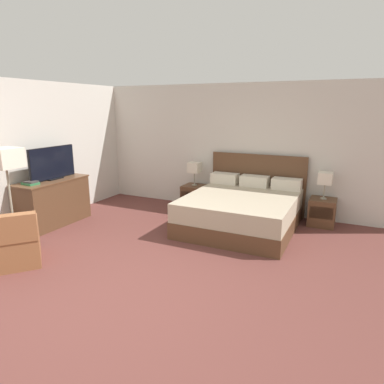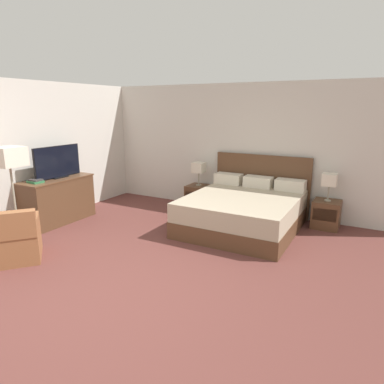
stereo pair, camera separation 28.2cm
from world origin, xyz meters
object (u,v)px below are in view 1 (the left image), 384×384
Objects in this scene: nightstand_left at (194,197)px; floor_lamp at (6,163)px; bed at (242,210)px; nightstand_right at (322,212)px; tv at (52,164)px; armchair_by_window at (11,245)px; dresser at (53,201)px; book_red_cover at (31,184)px; table_lamp_right at (325,179)px; table_lamp_left at (195,168)px; book_blue_cover at (31,182)px.

floor_lamp is (-1.52, -3.07, 1.05)m from nightstand_left.
nightstand_right is at bearing 29.66° from bed.
tv is (-3.12, -1.22, 0.77)m from bed.
bed reaches higher than armchair_by_window.
nightstand_left is 0.50× the size of tv.
dresser is at bearing -157.57° from bed.
dresser is at bearing 90.25° from book_red_cover.
book_red_cover is at bearing -150.98° from nightstand_right.
table_lamp_right is 4.84m from dresser.
tv is at bearing 106.83° from floor_lamp.
bed is 4.26× the size of table_lamp_left.
tv is 1.91m from armchair_by_window.
armchair_by_window is 0.64× the size of floor_lamp.
table_lamp_left is 1.00× the size of table_lamp_right.
nightstand_right is 2.59m from table_lamp_left.
tv is 0.56m from book_red_cover.
tv is (0.00, 0.07, 0.68)m from dresser.
book_blue_cover is (0.02, -0.49, -0.23)m from tv.
nightstand_right is at bearing 29.02° from book_red_cover.
dresser is 0.87× the size of floor_lamp.
floor_lamp is (-2.78, -2.36, 0.97)m from bed.
nightstand_right is 1.01× the size of table_lamp_right.
nightstand_right is (2.52, 0.00, 0.00)m from nightstand_left.
table_lamp_right reaches higher than dresser.
table_lamp_right is at bearing 29.13° from book_blue_cover.
nightstand_left is 1.01× the size of table_lamp_left.
nightstand_right is 4.87m from tv.
nightstand_right is at bearing -0.03° from table_lamp_left.
nightstand_right is 5.04m from book_blue_cover.
book_red_cover reaches higher than armchair_by_window.
book_red_cover is 0.26× the size of armchair_by_window.
tv is 0.65× the size of floor_lamp.
table_lamp_right is at bearing 0.03° from nightstand_left.
armchair_by_window is at bearing -130.18° from bed.
floor_lamp reaches higher than dresser.
table_lamp_right reaches higher than book_blue_cover.
table_lamp_left reaches higher than nightstand_right.
bed is 3.59m from book_blue_cover.
tv is 1.01× the size of armchair_by_window.
nightstand_right is 0.32× the size of floor_lamp.
nightstand_left is at bearing 47.10° from dresser.
floor_lamp reaches higher than book_red_cover.
nightstand_right is 5.18m from floor_lamp.
table_lamp_right is at bearing 0.00° from table_lamp_left.
tv reaches higher than table_lamp_right.
nightstand_left is 0.32× the size of floor_lamp.
bed is 4.21× the size of nightstand_left.
tv reaches higher than dresser.
book_blue_cover is 1.42m from armchair_by_window.
dresser is at bearing 92.50° from book_blue_cover.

